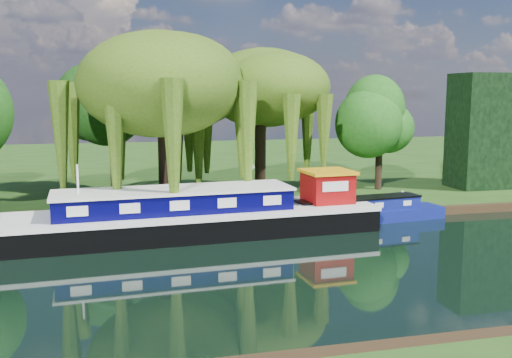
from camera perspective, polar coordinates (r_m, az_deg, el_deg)
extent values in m
plane|color=black|center=(23.35, 4.38, -8.93)|extent=(120.00, 120.00, 0.00)
cube|color=#1F3E11|center=(56.01, -6.53, 1.44)|extent=(120.00, 52.00, 0.45)
cube|color=black|center=(28.77, -6.07, -4.68)|extent=(18.64, 5.18, 1.23)
cube|color=silver|center=(28.62, -6.09, -3.28)|extent=(18.74, 5.27, 0.23)
cube|color=#03023A|center=(28.33, -8.15, -2.19)|extent=(11.58, 3.62, 0.97)
cube|color=silver|center=(28.23, -8.17, -1.09)|extent=(11.80, 3.84, 0.12)
cube|color=maroon|center=(30.62, 7.15, -0.84)|extent=(2.38, 2.38, 1.54)
cube|color=orange|center=(30.50, 7.18, 0.74)|extent=(2.65, 2.65, 0.16)
cylinder|color=silver|center=(27.87, -17.36, -1.11)|extent=(0.10, 0.10, 2.46)
cube|color=navy|center=(31.91, 10.18, -3.80)|extent=(10.42, 2.86, 0.77)
cube|color=navy|center=(31.77, 10.22, -2.55)|extent=(7.30, 2.09, 0.64)
cube|color=black|center=(31.70, 10.23, -1.90)|extent=(7.40, 2.18, 0.09)
cube|color=silver|center=(29.92, 6.39, -3.08)|extent=(0.52, 0.10, 0.27)
cube|color=silver|center=(30.76, 9.39, -2.83)|extent=(0.52, 0.10, 0.27)
cube|color=silver|center=(31.67, 12.23, -2.58)|extent=(0.52, 0.10, 0.27)
cube|color=silver|center=(32.67, 14.90, -2.34)|extent=(0.52, 0.10, 0.27)
cylinder|color=black|center=(32.67, -9.14, 1.86)|extent=(0.74, 0.74, 5.68)
ellipsoid|color=#394F11|center=(32.46, -9.31, 9.08)|extent=(7.94, 7.94, 5.13)
cylinder|color=black|center=(36.55, 0.43, 2.26)|extent=(0.73, 0.73, 5.18)
ellipsoid|color=#394F11|center=(36.34, 0.44, 8.14)|extent=(7.08, 7.08, 4.57)
cylinder|color=black|center=(40.27, -14.07, 3.15)|extent=(0.49, 0.49, 5.99)
ellipsoid|color=black|center=(40.14, -14.20, 6.63)|extent=(4.79, 4.79, 4.79)
cylinder|color=black|center=(40.41, 12.21, 2.63)|extent=(0.44, 0.44, 5.14)
ellipsoid|color=#194F13|center=(40.26, 12.30, 5.61)|extent=(4.12, 4.12, 4.12)
cube|color=black|center=(43.81, 22.71, 4.47)|extent=(6.00, 3.00, 8.00)
cylinder|color=silver|center=(32.98, -0.46, -1.02)|extent=(0.10, 0.10, 2.20)
sphere|color=white|center=(32.80, -0.46, 1.18)|extent=(0.36, 0.36, 0.36)
cylinder|color=silver|center=(30.31, -19.22, -3.49)|extent=(0.16, 0.16, 1.00)
cylinder|color=silver|center=(30.31, -7.85, -3.10)|extent=(0.16, 0.16, 1.00)
cylinder|color=silver|center=(31.78, 4.82, -2.51)|extent=(0.16, 0.16, 1.00)
cylinder|color=silver|center=(34.15, 14.41, -1.99)|extent=(0.16, 0.16, 1.00)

